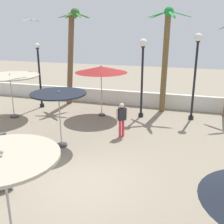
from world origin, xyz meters
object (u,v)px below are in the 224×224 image
object	(u,v)px
patio_umbrella_1	(59,97)
lamp_post_1	(142,66)
patio_umbrella_0	(10,78)
patio_umbrella_5	(101,70)
palm_tree_1	(166,51)
lamp_post_3	(39,73)
palm_tree_3	(72,48)
guest_0	(122,117)
seagull_0	(32,20)
lamp_post_2	(196,64)
patio_umbrella_3	(3,168)

from	to	relation	value
patio_umbrella_1	lamp_post_1	xyz separation A→B (m)	(2.47, 4.94, 0.71)
patio_umbrella_0	patio_umbrella_5	xyz separation A→B (m)	(4.70, 1.73, 0.40)
palm_tree_1	lamp_post_3	world-z (taller)	palm_tree_1
palm_tree_3	lamp_post_1	size ratio (longest dim) A/B	1.39
palm_tree_3	lamp_post_1	world-z (taller)	palm_tree_3
patio_umbrella_0	palm_tree_1	distance (m)	8.85
guest_0	seagull_0	world-z (taller)	seagull_0
lamp_post_1	lamp_post_2	world-z (taller)	lamp_post_2
patio_umbrella_5	lamp_post_1	world-z (taller)	lamp_post_1
patio_umbrella_5	palm_tree_1	xyz separation A→B (m)	(3.26, 1.90, 0.94)
palm_tree_3	lamp_post_1	xyz separation A→B (m)	(4.84, -1.40, -0.76)
patio_umbrella_1	patio_umbrella_5	world-z (taller)	patio_umbrella_5
palm_tree_1	patio_umbrella_5	bearing A→B (deg)	-149.73
patio_umbrella_1	lamp_post_3	distance (m)	6.41
patio_umbrella_1	patio_umbrella_5	size ratio (longest dim) A/B	0.84
lamp_post_2	guest_0	distance (m)	5.12
lamp_post_3	patio_umbrella_1	bearing A→B (deg)	-51.41
patio_umbrella_1	patio_umbrella_3	size ratio (longest dim) A/B	0.88
lamp_post_2	guest_0	size ratio (longest dim) A/B	2.85
palm_tree_1	seagull_0	distance (m)	7.52
lamp_post_2	lamp_post_1	bearing A→B (deg)	-172.06
patio_umbrella_3	lamp_post_1	xyz separation A→B (m)	(0.49, 10.79, 0.49)
patio_umbrella_1	guest_0	world-z (taller)	patio_umbrella_1
patio_umbrella_3	patio_umbrella_5	xyz separation A→B (m)	(-1.72, 10.33, 0.27)
lamp_post_1	guest_0	bearing A→B (deg)	-95.17
patio_umbrella_3	seagull_0	xyz separation A→B (m)	(-5.18, 9.28, 2.85)
patio_umbrella_1	lamp_post_3	world-z (taller)	lamp_post_3
patio_umbrella_0	lamp_post_3	bearing A→B (deg)	78.93
palm_tree_3	guest_0	world-z (taller)	palm_tree_3
patio_umbrella_1	palm_tree_1	distance (m)	7.43
patio_umbrella_5	palm_tree_1	distance (m)	3.89
lamp_post_2	patio_umbrella_1	bearing A→B (deg)	-134.49
patio_umbrella_5	patio_umbrella_0	bearing A→B (deg)	-159.83
palm_tree_3	seagull_0	bearing A→B (deg)	-105.86
patio_umbrella_5	palm_tree_3	bearing A→B (deg)	144.75
patio_umbrella_3	seagull_0	distance (m)	11.00
patio_umbrella_3	patio_umbrella_5	distance (m)	10.48
seagull_0	patio_umbrella_0	bearing A→B (deg)	-151.55
patio_umbrella_1	seagull_0	bearing A→B (deg)	132.99
guest_0	seagull_0	xyz separation A→B (m)	(-5.38, 1.65, 4.26)
lamp_post_2	seagull_0	distance (m)	8.91
palm_tree_1	palm_tree_3	world-z (taller)	palm_tree_3
lamp_post_1	guest_0	size ratio (longest dim) A/B	2.67
palm_tree_3	lamp_post_3	distance (m)	2.57
lamp_post_1	patio_umbrella_3	bearing A→B (deg)	-92.58
lamp_post_2	lamp_post_3	bearing A→B (deg)	-178.02
palm_tree_1	palm_tree_3	distance (m)	5.89
palm_tree_1	seagull_0	world-z (taller)	palm_tree_1
guest_0	lamp_post_1	bearing A→B (deg)	84.83
palm_tree_3	lamp_post_3	xyz separation A→B (m)	(-1.63, -1.33, -1.48)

